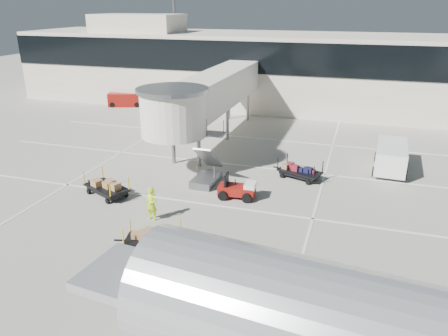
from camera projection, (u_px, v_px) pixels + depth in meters
The scene contains 11 objects.
ground at pixel (199, 220), 24.14m from camera, with size 140.00×140.00×0.00m, color #B6B1A3.
lane_markings at pixel (235, 163), 32.64m from camera, with size 40.00×30.00×0.02m.
terminal at pixel (289, 70), 49.45m from camera, with size 64.00×12.11×15.20m.
jet_bridge at pixel (206, 96), 34.67m from camera, with size 5.70×20.40×6.03m.
baggage_tug at pixel (238, 190), 26.69m from camera, with size 2.33×1.58×1.48m.
suitcase_cart at pixel (300, 172), 29.60m from camera, with size 3.53×2.30×1.37m.
box_cart_near at pixel (152, 239), 21.17m from camera, with size 3.33×1.89×1.28m.
box_cart_far at pixel (107, 188), 26.96m from camera, with size 3.63×2.59×1.43m.
ground_worker at pixel (152, 204), 23.79m from camera, with size 0.70×0.46×1.93m, color #B4E217.
minivan at pixel (391, 155), 30.99m from camera, with size 2.41×5.08×1.88m.
belt_loader at pixel (126, 100), 50.37m from camera, with size 4.38×2.72×1.98m.
Camera 1 is at (7.86, -20.11, 11.25)m, focal length 35.00 mm.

